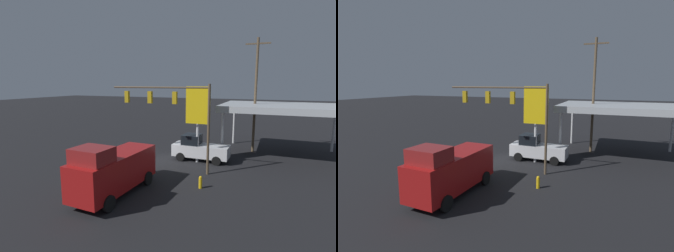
# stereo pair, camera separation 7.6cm
# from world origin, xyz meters

# --- Properties ---
(ground_plane) EXTENTS (200.00, 200.00, 0.00)m
(ground_plane) POSITION_xyz_m (0.00, 0.00, 0.00)
(ground_plane) COLOR black
(traffic_signal_assembly) EXTENTS (8.64, 0.43, 7.15)m
(traffic_signal_assembly) POSITION_xyz_m (-1.82, 1.81, 5.37)
(traffic_signal_assembly) COLOR brown
(traffic_signal_assembly) RESTS_ON ground
(utility_pole) EXTENTS (2.40, 0.26, 11.67)m
(utility_pole) POSITION_xyz_m (-7.71, -6.78, 6.13)
(utility_pole) COLOR brown
(utility_pole) RESTS_ON ground
(gas_station_canopy) EXTENTS (11.47, 8.34, 5.11)m
(gas_station_canopy) POSITION_xyz_m (-10.33, -6.56, 4.76)
(gas_station_canopy) COLOR #B2B7BC
(gas_station_canopy) RESTS_ON ground
(price_sign) EXTENTS (2.21, 0.27, 6.92)m
(price_sign) POSITION_xyz_m (-3.31, -1.05, 4.93)
(price_sign) COLOR silver
(price_sign) RESTS_ON ground
(pickup_parked) EXTENTS (5.21, 2.28, 2.40)m
(pickup_parked) POSITION_xyz_m (-3.32, -1.71, 1.11)
(pickup_parked) COLOR silver
(pickup_parked) RESTS_ON ground
(delivery_truck) EXTENTS (2.80, 6.90, 3.58)m
(delivery_truck) POSITION_xyz_m (-0.35, 7.95, 1.69)
(delivery_truck) COLOR maroon
(delivery_truck) RESTS_ON ground
(fire_hydrant) EXTENTS (0.24, 0.24, 0.88)m
(fire_hydrant) POSITION_xyz_m (-5.27, 4.79, 0.44)
(fire_hydrant) COLOR gold
(fire_hydrant) RESTS_ON ground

